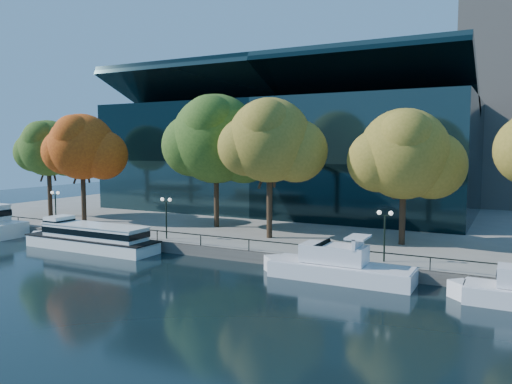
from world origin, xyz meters
The scene contains 14 objects.
ground centered at (0.00, 0.00, 0.00)m, with size 160.00×160.00×0.00m, color black.
promenade centered at (0.00, 36.38, 0.50)m, with size 90.00×67.08×1.00m.
railing centered at (0.00, 3.25, 1.94)m, with size 88.20×0.08×0.99m.
convention_building centered at (-4.00, 31.79, 8.51)m, with size 50.00×24.57×21.43m.
tour_boat centered at (-11.44, 0.72, 1.28)m, with size 15.86×3.54×3.01m.
cruiser_near centered at (13.46, 1.12, 1.07)m, with size 11.91×3.07×3.45m.
tree_0 centered at (-28.00, 10.33, 9.62)m, with size 8.97×7.36×12.37m.
tree_1 centered at (-20.35, 8.79, 9.79)m, with size 9.75×7.99×12.86m.
tree_2 centered at (-4.12, 12.80, 10.62)m, with size 12.30×10.08×14.75m.
tree_3 centered at (4.07, 9.49, 10.42)m, with size 10.29×8.44×13.71m.
tree_4 centered at (16.37, 12.10, 9.14)m, with size 10.32×8.46×12.45m.
lamp_0 centered at (-20.27, 4.50, 3.98)m, with size 1.26×0.36×4.03m.
lamp_1 centered at (-4.85, 4.50, 3.98)m, with size 1.26×0.36×4.03m.
lamp_2 centered at (16.36, 4.50, 3.98)m, with size 1.26×0.36×4.03m.
Camera 1 is at (25.22, -34.21, 9.98)m, focal length 35.00 mm.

